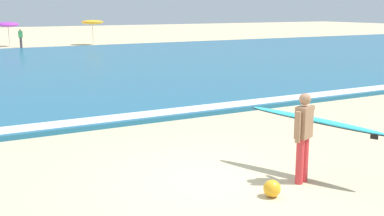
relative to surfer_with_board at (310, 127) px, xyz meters
name	(u,v)px	position (x,y,z in m)	size (l,w,h in m)	color
ground_plane	(215,179)	(-1.60, 0.85, -1.04)	(160.00, 160.00, 0.00)	beige
sea	(26,70)	(-1.60, 19.71, -0.97)	(120.00, 28.00, 0.14)	#1E6084
surf_foam	(116,118)	(-1.60, 6.31, -0.89)	(120.00, 0.82, 0.01)	white
surfer_with_board	(310,127)	(0.00, 0.00, 0.00)	(1.42, 2.87, 1.73)	red
beach_umbrella_2	(8,24)	(0.34, 37.37, 0.83)	(1.79, 1.81, 2.12)	beige
beach_umbrella_3	(92,22)	(7.23, 35.84, 0.95)	(1.93, 1.93, 2.19)	beige
beachgoer_near_row_left	(21,38)	(0.96, 35.48, -0.19)	(0.32, 0.20, 1.58)	#383842
beach_ball	(272,188)	(-1.19, -0.40, -0.88)	(0.31, 0.31, 0.31)	#F4A31E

